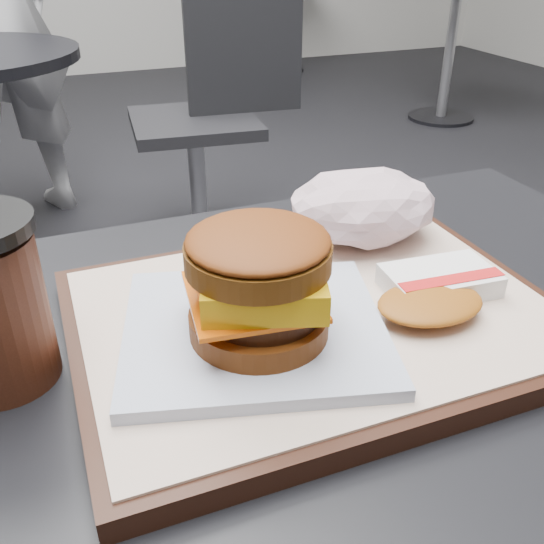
{
  "coord_description": "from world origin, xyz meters",
  "views": [
    {
      "loc": [
        -0.16,
        -0.32,
        1.05
      ],
      "look_at": [
        -0.02,
        0.04,
        0.83
      ],
      "focal_mm": 40.0,
      "sensor_mm": 36.0,
      "label": 1
    }
  ],
  "objects": [
    {
      "name": "serving_tray",
      "position": [
        0.02,
        0.05,
        0.78
      ],
      "size": [
        0.38,
        0.28,
        0.02
      ],
      "color": "black",
      "rests_on": "customer_table"
    },
    {
      "name": "hash_brown",
      "position": [
        0.11,
        0.02,
        0.8
      ],
      "size": [
        0.12,
        0.09,
        0.02
      ],
      "color": "white",
      "rests_on": "serving_tray"
    },
    {
      "name": "breakfast_sandwich",
      "position": [
        -0.04,
        0.02,
        0.83
      ],
      "size": [
        0.23,
        0.21,
        0.09
      ],
      "color": "silver",
      "rests_on": "serving_tray"
    },
    {
      "name": "customer_table",
      "position": [
        0.0,
        0.0,
        0.58
      ],
      "size": [
        0.8,
        0.6,
        0.77
      ],
      "color": "#A5A5AA",
      "rests_on": "ground"
    },
    {
      "name": "bg_table_near",
      "position": [
        2.2,
        2.8,
        0.56
      ],
      "size": [
        0.66,
        0.66,
        0.75
      ],
      "color": "black",
      "rests_on": "ground"
    },
    {
      "name": "neighbor_chair",
      "position": [
        0.42,
        1.71,
        0.51
      ],
      "size": [
        0.62,
        0.46,
        0.88
      ],
      "color": "#A5A5AA",
      "rests_on": "ground"
    },
    {
      "name": "crumpled_wrapper",
      "position": [
        0.12,
        0.14,
        0.82
      ],
      "size": [
        0.14,
        0.11,
        0.06
      ],
      "primitive_type": null,
      "color": "silver",
      "rests_on": "serving_tray"
    }
  ]
}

